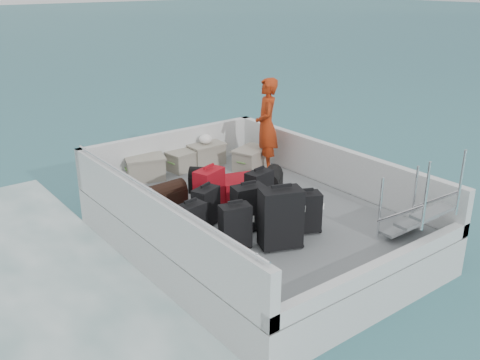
{
  "coord_description": "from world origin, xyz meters",
  "views": [
    {
      "loc": [
        -4.72,
        -5.85,
        3.99
      ],
      "look_at": [
        0.01,
        0.35,
        1.0
      ],
      "focal_mm": 40.0,
      "sensor_mm": 36.0,
      "label": 1
    }
  ],
  "objects_px": {
    "crate_1": "(184,161)",
    "suitcase_5": "(209,189)",
    "suitcase_8": "(245,187)",
    "suitcase_4": "(248,208)",
    "suitcase_3": "(280,219)",
    "suitcase_1": "(191,225)",
    "suitcase_6": "(305,213)",
    "passenger": "(267,125)",
    "crate_0": "(145,169)",
    "crate_3": "(251,160)",
    "crate_2": "(206,155)",
    "suitcase_7": "(259,190)",
    "suitcase_2": "(206,207)",
    "suitcase_0": "(235,227)"
  },
  "relations": [
    {
      "from": "suitcase_2",
      "to": "suitcase_0",
      "type": "bearing_deg",
      "value": -117.18
    },
    {
      "from": "crate_0",
      "to": "suitcase_6",
      "type": "bearing_deg",
      "value": -76.48
    },
    {
      "from": "crate_1",
      "to": "suitcase_0",
      "type": "bearing_deg",
      "value": -109.69
    },
    {
      "from": "suitcase_7",
      "to": "suitcase_8",
      "type": "relative_size",
      "value": 0.72
    },
    {
      "from": "crate_1",
      "to": "crate_2",
      "type": "bearing_deg",
      "value": 0.0
    },
    {
      "from": "suitcase_8",
      "to": "suitcase_3",
      "type": "bearing_deg",
      "value": 174.4
    },
    {
      "from": "suitcase_5",
      "to": "crate_2",
      "type": "distance_m",
      "value": 2.09
    },
    {
      "from": "crate_1",
      "to": "crate_3",
      "type": "height_order",
      "value": "crate_3"
    },
    {
      "from": "crate_0",
      "to": "crate_2",
      "type": "height_order",
      "value": "crate_0"
    },
    {
      "from": "passenger",
      "to": "crate_3",
      "type": "bearing_deg",
      "value": -100.08
    },
    {
      "from": "suitcase_1",
      "to": "crate_1",
      "type": "bearing_deg",
      "value": 53.55
    },
    {
      "from": "suitcase_5",
      "to": "passenger",
      "type": "bearing_deg",
      "value": 5.19
    },
    {
      "from": "crate_1",
      "to": "suitcase_8",
      "type": "bearing_deg",
      "value": -86.05
    },
    {
      "from": "suitcase_1",
      "to": "crate_3",
      "type": "xyz_separation_m",
      "value": [
        2.47,
        1.84,
        -0.1
      ]
    },
    {
      "from": "crate_3",
      "to": "suitcase_5",
      "type": "bearing_deg",
      "value": -147.97
    },
    {
      "from": "suitcase_8",
      "to": "suitcase_4",
      "type": "bearing_deg",
      "value": 161.78
    },
    {
      "from": "suitcase_0",
      "to": "suitcase_6",
      "type": "height_order",
      "value": "suitcase_0"
    },
    {
      "from": "suitcase_8",
      "to": "crate_1",
      "type": "height_order",
      "value": "crate_1"
    },
    {
      "from": "suitcase_1",
      "to": "suitcase_6",
      "type": "bearing_deg",
      "value": -30.52
    },
    {
      "from": "suitcase_0",
      "to": "suitcase_2",
      "type": "distance_m",
      "value": 0.83
    },
    {
      "from": "suitcase_4",
      "to": "crate_3",
      "type": "height_order",
      "value": "suitcase_4"
    },
    {
      "from": "suitcase_8",
      "to": "crate_3",
      "type": "xyz_separation_m",
      "value": [
        0.87,
        0.95,
        0.03
      ]
    },
    {
      "from": "suitcase_4",
      "to": "passenger",
      "type": "bearing_deg",
      "value": 55.6
    },
    {
      "from": "suitcase_2",
      "to": "suitcase_8",
      "type": "height_order",
      "value": "suitcase_2"
    },
    {
      "from": "suitcase_1",
      "to": "crate_0",
      "type": "xyz_separation_m",
      "value": [
        0.68,
        2.57,
        -0.1
      ]
    },
    {
      "from": "crate_1",
      "to": "suitcase_5",
      "type": "bearing_deg",
      "value": -109.61
    },
    {
      "from": "suitcase_5",
      "to": "crate_3",
      "type": "height_order",
      "value": "suitcase_5"
    },
    {
      "from": "suitcase_3",
      "to": "crate_3",
      "type": "distance_m",
      "value": 3.06
    },
    {
      "from": "crate_1",
      "to": "suitcase_4",
      "type": "bearing_deg",
      "value": -102.6
    },
    {
      "from": "suitcase_5",
      "to": "crate_0",
      "type": "bearing_deg",
      "value": 76.54
    },
    {
      "from": "suitcase_7",
      "to": "crate_3",
      "type": "bearing_deg",
      "value": 44.98
    },
    {
      "from": "suitcase_7",
      "to": "suitcase_8",
      "type": "height_order",
      "value": "suitcase_7"
    },
    {
      "from": "suitcase_1",
      "to": "suitcase_6",
      "type": "xyz_separation_m",
      "value": [
        1.45,
        -0.64,
        0.0
      ]
    },
    {
      "from": "suitcase_3",
      "to": "crate_1",
      "type": "xyz_separation_m",
      "value": [
        0.59,
        3.35,
        -0.24
      ]
    },
    {
      "from": "suitcase_2",
      "to": "passenger",
      "type": "bearing_deg",
      "value": 9.54
    },
    {
      "from": "passenger",
      "to": "suitcase_8",
      "type": "bearing_deg",
      "value": -20.37
    },
    {
      "from": "suitcase_2",
      "to": "crate_3",
      "type": "height_order",
      "value": "suitcase_2"
    },
    {
      "from": "suitcase_7",
      "to": "suitcase_5",
      "type": "bearing_deg",
      "value": 134.77
    },
    {
      "from": "suitcase_4",
      "to": "crate_1",
      "type": "bearing_deg",
      "value": 88.63
    },
    {
      "from": "suitcase_5",
      "to": "crate_0",
      "type": "height_order",
      "value": "suitcase_5"
    },
    {
      "from": "suitcase_6",
      "to": "passenger",
      "type": "relative_size",
      "value": 0.34
    },
    {
      "from": "suitcase_0",
      "to": "passenger",
      "type": "bearing_deg",
      "value": 57.77
    },
    {
      "from": "suitcase_1",
      "to": "crate_3",
      "type": "distance_m",
      "value": 3.08
    },
    {
      "from": "suitcase_8",
      "to": "crate_3",
      "type": "distance_m",
      "value": 1.29
    },
    {
      "from": "suitcase_7",
      "to": "crate_1",
      "type": "relative_size",
      "value": 1.08
    },
    {
      "from": "suitcase_2",
      "to": "crate_3",
      "type": "distance_m",
      "value": 2.46
    },
    {
      "from": "suitcase_1",
      "to": "suitcase_5",
      "type": "height_order",
      "value": "suitcase_5"
    },
    {
      "from": "crate_3",
      "to": "passenger",
      "type": "distance_m",
      "value": 0.72
    },
    {
      "from": "suitcase_3",
      "to": "suitcase_7",
      "type": "distance_m",
      "value": 1.31
    },
    {
      "from": "suitcase_4",
      "to": "passenger",
      "type": "distance_m",
      "value": 2.56
    }
  ]
}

